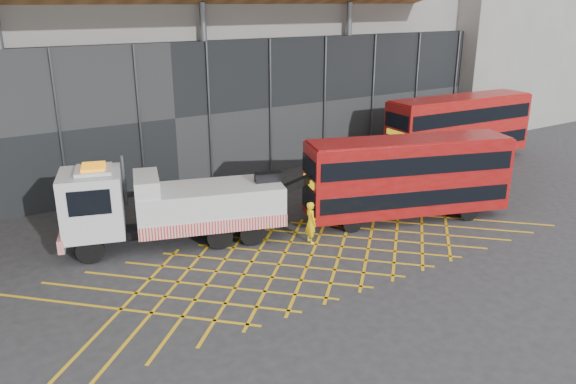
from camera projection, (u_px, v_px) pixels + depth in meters
ground_plane at (244, 274)px, 21.74m from camera, size 120.00×120.00×0.00m
road_markings at (311, 255)px, 23.38m from camera, size 23.16×7.16×0.01m
construction_building at (125, 19)px, 34.48m from camera, size 55.00×23.97×18.00m
east_building at (483, 2)px, 47.63m from camera, size 15.00×12.00×20.00m
recovery_truck at (167, 205)px, 23.95m from camera, size 10.92×5.29×3.84m
bus_towed at (407, 175)px, 26.67m from camera, size 9.96×5.27×3.98m
bus_second at (459, 126)px, 36.51m from camera, size 10.60×3.13×4.25m
worker at (311, 222)px, 24.36m from camera, size 0.54×0.74×1.87m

